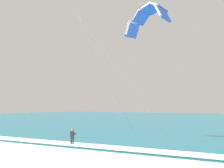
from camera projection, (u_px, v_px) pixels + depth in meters
sea at (222, 120)px, 74.31m from camera, size 200.00×120.00×0.20m
surf_foam at (125, 149)px, 23.21m from camera, size 200.00×2.09×0.04m
surfboard at (72, 146)px, 25.92m from camera, size 0.73×1.46×0.09m
kitesurfer at (72, 136)px, 26.01m from camera, size 0.59×0.59×1.69m
kite_primary at (148, 16)px, 30.42m from camera, size 8.33×9.10×13.94m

